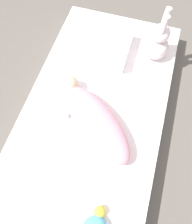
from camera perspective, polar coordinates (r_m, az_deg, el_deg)
The scene contains 6 objects.
ground_plane at distance 1.38m, azimuth -0.11°, elevation -0.83°, with size 12.00×12.00×0.00m, color #514C47.
bed_mattress at distance 1.31m, azimuth -0.11°, elevation 0.47°, with size 1.44×0.78×0.15m.
burp_cloth at distance 1.27m, azimuth -8.63°, elevation 4.00°, with size 0.24×0.15×0.02m.
swaddled_baby at distance 1.14m, azimuth -0.73°, elevation -1.75°, with size 0.48×0.54×0.12m.
pillow at distance 1.43m, azimuth 0.98°, elevation 17.03°, with size 0.29×0.37×0.09m.
bunny_plush at distance 1.40m, azimuth 15.72°, elevation 17.02°, with size 0.15×0.15×0.33m.
Camera 1 is at (-0.54, -0.16, 1.26)m, focal length 35.00 mm.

